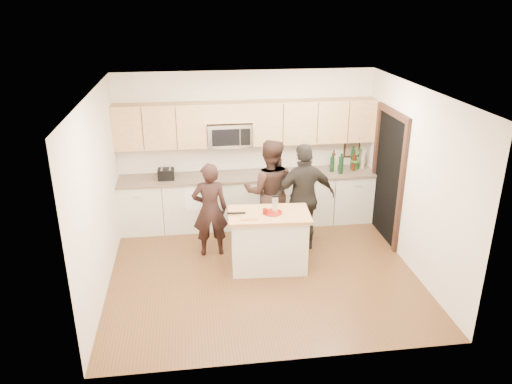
{
  "coord_description": "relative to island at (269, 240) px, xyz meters",
  "views": [
    {
      "loc": [
        -0.97,
        -6.49,
        3.9
      ],
      "look_at": [
        -0.05,
        0.35,
        1.14
      ],
      "focal_mm": 35.0,
      "sensor_mm": 36.0,
      "label": 1
    }
  ],
  "objects": [
    {
      "name": "red_plate",
      "position": [
        0.06,
        -0.0,
        0.45
      ],
      "size": [
        0.28,
        0.28,
        0.02
      ],
      "primitive_type": "cylinder",
      "color": "maroon",
      "rests_on": "island"
    },
    {
      "name": "knife",
      "position": [
        -0.29,
        -0.19,
        0.47
      ],
      "size": [
        0.19,
        0.03,
        0.01
      ],
      "primitive_type": "cube",
      "rotation": [
        0.0,
        0.0,
        -0.06
      ],
      "color": "silver",
      "rests_on": "cutting_board"
    },
    {
      "name": "room_shell",
      "position": [
        -0.11,
        -0.1,
        1.28
      ],
      "size": [
        4.52,
        4.02,
        2.71
      ],
      "color": "beige",
      "rests_on": "ground"
    },
    {
      "name": "floor",
      "position": [
        -0.11,
        -0.1,
        -0.45
      ],
      "size": [
        4.5,
        4.5,
        0.0
      ],
      "primitive_type": "plane",
      "color": "brown",
      "rests_on": "ground"
    },
    {
      "name": "upper_cabinetry",
      "position": [
        -0.08,
        1.73,
        1.39
      ],
      "size": [
        4.5,
        0.33,
        0.75
      ],
      "color": "tan",
      "rests_on": "ground"
    },
    {
      "name": "tongs",
      "position": [
        -0.48,
        0.01,
        0.47
      ],
      "size": [
        0.27,
        0.05,
        0.02
      ],
      "primitive_type": "cube",
      "rotation": [
        0.0,
        0.0,
        -0.06
      ],
      "color": "black",
      "rests_on": "cutting_board"
    },
    {
      "name": "woman_center",
      "position": [
        0.15,
        0.87,
        0.43
      ],
      "size": [
        0.96,
        0.81,
        1.77
      ],
      "primitive_type": "imported",
      "rotation": [
        0.0,
        0.0,
        2.96
      ],
      "color": "black",
      "rests_on": "ground"
    },
    {
      "name": "back_cabinetry",
      "position": [
        -0.11,
        1.59,
        0.02
      ],
      "size": [
        4.5,
        0.66,
        0.94
      ],
      "color": "beige",
      "rests_on": "ground"
    },
    {
      "name": "woman_left",
      "position": [
        -0.84,
        0.55,
        0.31
      ],
      "size": [
        0.57,
        0.39,
        1.53
      ],
      "primitive_type": "imported",
      "rotation": [
        0.0,
        0.0,
        3.19
      ],
      "color": "black",
      "rests_on": "ground"
    },
    {
      "name": "dish_towel",
      "position": [
        -1.06,
        1.4,
        0.35
      ],
      "size": [
        0.34,
        0.6,
        0.48
      ],
      "color": "white",
      "rests_on": "ground"
    },
    {
      "name": "woman_right",
      "position": [
        0.65,
        0.55,
        0.43
      ],
      "size": [
        1.09,
        0.58,
        1.77
      ],
      "primitive_type": "imported",
      "rotation": [
        0.0,
        0.0,
        3.29
      ],
      "color": "black",
      "rests_on": "ground"
    },
    {
      "name": "island",
      "position": [
        0.0,
        0.0,
        0.0
      ],
      "size": [
        1.24,
        0.78,
        0.9
      ],
      "rotation": [
        0.0,
        0.0,
        -0.06
      ],
      "color": "beige",
      "rests_on": "ground"
    },
    {
      "name": "toaster",
      "position": [
        -1.53,
        1.57,
        0.57
      ],
      "size": [
        0.28,
        0.24,
        0.18
      ],
      "color": "black",
      "rests_on": "back_cabinetry"
    },
    {
      "name": "framed_picture",
      "position": [
        1.84,
        1.88,
        0.83
      ],
      "size": [
        0.3,
        0.03,
        0.38
      ],
      "color": "black",
      "rests_on": "ground"
    },
    {
      "name": "cutting_board",
      "position": [
        -0.31,
        -0.13,
        0.46
      ],
      "size": [
        0.26,
        0.19,
        0.02
      ],
      "primitive_type": "cube",
      "rotation": [
        0.0,
        0.0,
        -0.06
      ],
      "color": "tan",
      "rests_on": "island"
    },
    {
      "name": "microwave",
      "position": [
        -0.42,
        1.7,
        1.2
      ],
      "size": [
        0.76,
        0.41,
        0.4
      ],
      "color": "silver",
      "rests_on": "ground"
    },
    {
      "name": "doorway",
      "position": [
        2.12,
        0.8,
        0.7
      ],
      "size": [
        0.06,
        1.25,
        2.2
      ],
      "color": "black",
      "rests_on": "ground"
    },
    {
      "name": "bottle_cluster",
      "position": [
        1.66,
        1.6,
        0.67
      ],
      "size": [
        0.68,
        0.34,
        0.41
      ],
      "color": "black",
      "rests_on": "back_cabinetry"
    },
    {
      "name": "drink_glass",
      "position": [
        -0.07,
        -0.03,
        0.49
      ],
      "size": [
        0.06,
        0.06,
        0.09
      ],
      "primitive_type": "cylinder",
      "color": "#650E0B",
      "rests_on": "island"
    },
    {
      "name": "orchid",
      "position": [
        1.85,
        1.62,
        0.7
      ],
      "size": [
        0.3,
        0.29,
        0.43
      ],
      "primitive_type": "imported",
      "rotation": [
        0.0,
        0.0,
        0.59
      ],
      "color": "#35772F",
      "rests_on": "back_cabinetry"
    },
    {
      "name": "box_grater",
      "position": [
        0.08,
        -0.01,
        0.6
      ],
      "size": [
        0.1,
        0.05,
        0.26
      ],
      "color": "silver",
      "rests_on": "red_plate"
    }
  ]
}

